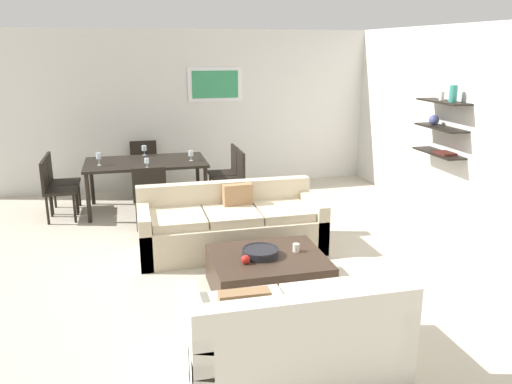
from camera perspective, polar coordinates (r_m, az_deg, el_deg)
name	(u,v)px	position (r m, az deg, el deg)	size (l,w,h in m)	color
ground_plane	(247,259)	(6.17, -1.03, -7.31)	(18.00, 18.00, 0.00)	#BCB29E
back_wall_unit	(218,109)	(9.26, -4.18, 9.09)	(8.40, 0.09, 2.70)	silver
right_wall_shelf_unit	(454,128)	(7.56, 20.94, 6.60)	(0.34, 8.20, 2.70)	silver
sofa_beige	(231,227)	(6.34, -2.80, -3.83)	(2.20, 0.90, 0.78)	beige
loveseat_white	(292,335)	(4.10, 4.01, -15.39)	(1.63, 0.90, 0.78)	silver
coffee_table	(268,273)	(5.33, 1.30, -8.91)	(1.13, 0.96, 0.38)	#38281E
decorative_bowl	(260,252)	(5.24, 0.50, -6.59)	(0.37, 0.37, 0.08)	black
candle_jar	(296,248)	(5.36, 4.42, -6.11)	(0.07, 0.07, 0.08)	silver
apple_on_coffee_table	(245,259)	(5.06, -1.16, -7.41)	(0.09, 0.09, 0.09)	red
dining_table	(146,165)	(8.00, -11.99, 2.87)	(1.79, 1.03, 0.75)	black
dining_chair_right_far	(228,169)	(8.40, -3.10, 2.54)	(0.44, 0.44, 0.88)	black
dining_chair_head	(144,164)	(8.94, -12.16, 3.01)	(0.44, 0.44, 0.88)	black
dining_chair_right_near	(234,176)	(7.96, -2.46, 1.81)	(0.44, 0.44, 0.88)	black
dining_chair_left_far	(58,178)	(8.33, -20.94, 1.41)	(0.44, 0.44, 0.88)	black
dining_chair_foot	(150,193)	(7.15, -11.60, -0.11)	(0.44, 0.44, 0.88)	black
dining_chair_left_near	(54,186)	(7.89, -21.31, 0.60)	(0.44, 0.44, 0.88)	black
wine_glass_right_near	(191,154)	(7.89, -7.17, 4.20)	(0.07, 0.07, 0.15)	silver
wine_glass_left_near	(98,156)	(7.84, -16.91, 3.76)	(0.07, 0.07, 0.19)	silver
wine_glass_head	(144,148)	(8.41, -12.18, 4.70)	(0.08, 0.08, 0.16)	silver
wine_glass_foot	(147,161)	(7.52, -11.91, 3.33)	(0.07, 0.07, 0.14)	silver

